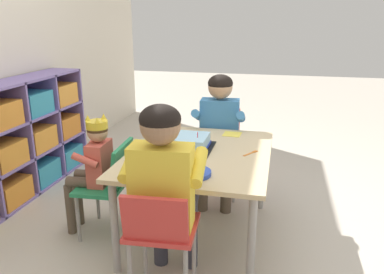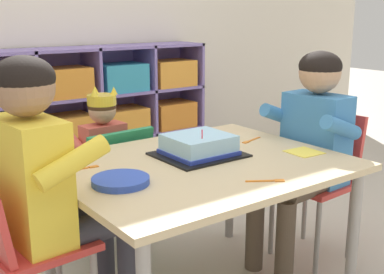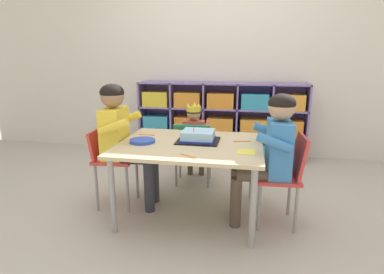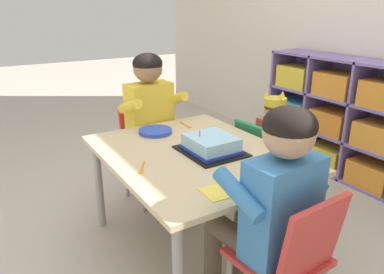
{
  "view_description": "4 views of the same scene",
  "coord_description": "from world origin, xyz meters",
  "views": [
    {
      "loc": [
        -2.26,
        -0.48,
        1.42
      ],
      "look_at": [
        0.04,
        0.06,
        0.68
      ],
      "focal_mm": 35.98,
      "sensor_mm": 36.0,
      "label": 1
    },
    {
      "loc": [
        -1.14,
        -1.48,
        1.18
      ],
      "look_at": [
        -0.05,
        -0.02,
        0.72
      ],
      "focal_mm": 46.61,
      "sensor_mm": 36.0,
      "label": 2
    },
    {
      "loc": [
        0.44,
        -2.27,
        1.25
      ],
      "look_at": [
        -0.0,
        0.08,
        0.63
      ],
      "focal_mm": 28.84,
      "sensor_mm": 36.0,
      "label": 3
    },
    {
      "loc": [
        1.52,
        -0.95,
        1.33
      ],
      "look_at": [
        -0.05,
        0.02,
        0.66
      ],
      "focal_mm": 34.14,
      "sensor_mm": 36.0,
      "label": 4
    }
  ],
  "objects": [
    {
      "name": "guest_at_table_side",
      "position": [
        0.61,
        -0.02,
        0.61
      ],
      "size": [
        0.44,
        0.42,
        1.01
      ],
      "rotation": [
        0.0,
        0.0,
        -1.51
      ],
      "color": "#3D7FBC",
      "rests_on": "ground"
    },
    {
      "name": "classroom_chair_guest_side",
      "position": [
        0.73,
        -0.02,
        0.42
      ],
      "size": [
        0.36,
        0.35,
        0.7
      ],
      "rotation": [
        0.0,
        0.0,
        -1.51
      ],
      "color": "red",
      "rests_on": "ground"
    },
    {
      "name": "fork_scattered_mid_table",
      "position": [
        -0.41,
        0.19,
        0.6
      ],
      "size": [
        0.15,
        0.02,
        0.0
      ],
      "rotation": [
        0.0,
        0.0,
        3.09
      ],
      "color": "orange",
      "rests_on": "activity_table"
    },
    {
      "name": "fork_at_table_front_edge",
      "position": [
        0.05,
        -0.32,
        0.6
      ],
      "size": [
        0.12,
        0.09,
        0.0
      ],
      "rotation": [
        0.0,
        0.0,
        2.58
      ],
      "color": "orange",
      "rests_on": "activity_table"
    },
    {
      "name": "fork_near_cake_tray",
      "position": [
        0.39,
        0.12,
        0.6
      ],
      "size": [
        0.14,
        0.05,
        0.0
      ],
      "rotation": [
        0.0,
        0.0,
        0.26
      ],
      "color": "orange",
      "rests_on": "activity_table"
    },
    {
      "name": "activity_table",
      "position": [
        0.0,
        0.0,
        0.54
      ],
      "size": [
        1.11,
        0.88,
        0.6
      ],
      "color": "#D1B789",
      "rests_on": "ground"
    },
    {
      "name": "child_with_crown",
      "position": [
        -0.09,
        0.7,
        0.51
      ],
      "size": [
        0.3,
        0.31,
        0.83
      ],
      "rotation": [
        0.0,
        0.0,
        3.2
      ],
      "color": "#D15647",
      "rests_on": "ground"
    },
    {
      "name": "birthday_cake_on_tray",
      "position": [
        0.05,
        0.07,
        0.64
      ],
      "size": [
        0.33,
        0.29,
        0.12
      ],
      "color": "black",
      "rests_on": "activity_table"
    },
    {
      "name": "paper_plate_stack",
      "position": [
        -0.38,
        -0.04,
        0.61
      ],
      "size": [
        0.2,
        0.2,
        0.02
      ],
      "primitive_type": "cylinder",
      "color": "blue",
      "rests_on": "activity_table"
    },
    {
      "name": "storage_cubby_shelf",
      "position": [
        0.09,
        1.58,
        0.44
      ],
      "size": [
        2.09,
        0.31,
        0.95
      ],
      "color": "#7F6BB2",
      "rests_on": "ground"
    },
    {
      "name": "ground",
      "position": [
        0.0,
        0.0,
        0.0
      ],
      "size": [
        16.0,
        16.0,
        0.0
      ],
      "primitive_type": "plane",
      "color": "#BCB2A3"
    },
    {
      "name": "paper_napkin_square",
      "position": [
        0.43,
        -0.15,
        0.6
      ],
      "size": [
        0.13,
        0.13,
        0.0
      ],
      "primitive_type": "cube",
      "rotation": [
        0.0,
        0.0,
        -0.06
      ],
      "color": "#F4DB4C",
      "rests_on": "activity_table"
    },
    {
      "name": "adult_helper_seated",
      "position": [
        -0.59,
        0.05,
        0.65
      ],
      "size": [
        0.44,
        0.42,
        1.05
      ],
      "rotation": [
        0.0,
        0.0,
        1.64
      ],
      "color": "yellow",
      "rests_on": "ground"
    },
    {
      "name": "classroom_chair_adult_side",
      "position": [
        -0.7,
        0.04,
        0.43
      ],
      "size": [
        0.36,
        0.36,
        0.67
      ],
      "rotation": [
        0.0,
        0.0,
        1.64
      ],
      "color": "red",
      "rests_on": "ground"
    },
    {
      "name": "classroom_chair_blue",
      "position": [
        -0.09,
        0.59,
        0.38
      ],
      "size": [
        0.39,
        0.34,
        0.64
      ],
      "rotation": [
        0.0,
        0.0,
        3.2
      ],
      "color": "#238451",
      "rests_on": "ground"
    }
  ]
}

